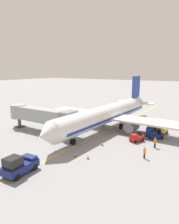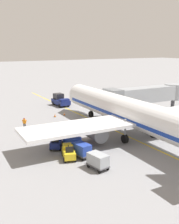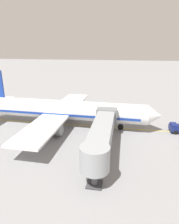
{
  "view_description": "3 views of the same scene",
  "coord_description": "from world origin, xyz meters",
  "px_view_note": "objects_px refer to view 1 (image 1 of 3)",
  "views": [
    {
      "loc": [
        -19.76,
        35.99,
        12.31
      ],
      "look_at": [
        3.12,
        1.08,
        3.81
      ],
      "focal_mm": 33.58,
      "sensor_mm": 36.0,
      "label": 1
    },
    {
      "loc": [
        -21.66,
        -29.37,
        11.74
      ],
      "look_at": [
        -2.54,
        4.6,
        2.42
      ],
      "focal_mm": 43.9,
      "sensor_mm": 36.0,
      "label": 2
    },
    {
      "loc": [
        35.81,
        10.16,
        15.13
      ],
      "look_at": [
        3.25,
        4.28,
        4.07
      ],
      "focal_mm": 31.52,
      "sensor_mm": 36.0,
      "label": 3
    }
  ],
  "objects_px": {
    "baggage_cart_third_in_train": "(160,124)",
    "safety_cone_wing_tip": "(76,155)",
    "baggage_tug_spare": "(162,131)",
    "ground_crew_wing_walker": "(145,152)",
    "safety_cone_nose_left": "(102,144)",
    "baggage_cart_second_in_train": "(155,128)",
    "ground_crew_loader": "(155,142)",
    "pushback_tractor": "(19,165)",
    "parked_airliner": "(108,114)",
    "jet_bridge": "(40,115)",
    "baggage_tug_lead": "(156,135)",
    "baggage_tug_trailing": "(136,138)",
    "baggage_cart_front": "(150,131)",
    "safety_cone_nose_right": "(88,157)"
  },
  "relations": [
    {
      "from": "baggage_cart_front",
      "to": "parked_airliner",
      "type": "bearing_deg",
      "value": 1.42
    },
    {
      "from": "baggage_cart_third_in_train",
      "to": "ground_crew_wing_walker",
      "type": "xyz_separation_m",
      "value": [
        -2.39,
        16.77,
        0.0
      ]
    },
    {
      "from": "ground_crew_loader",
      "to": "safety_cone_nose_right",
      "type": "distance_m",
      "value": 11.45
    },
    {
      "from": "jet_bridge",
      "to": "ground_crew_loader",
      "type": "bearing_deg",
      "value": -170.83
    },
    {
      "from": "baggage_tug_spare",
      "to": "baggage_cart_third_in_train",
      "type": "distance_m",
      "value": 4.04
    },
    {
      "from": "safety_cone_nose_left",
      "to": "pushback_tractor",
      "type": "bearing_deg",
      "value": 75.2
    },
    {
      "from": "baggage_cart_third_in_train",
      "to": "safety_cone_wing_tip",
      "type": "height_order",
      "value": "baggage_cart_third_in_train"
    },
    {
      "from": "jet_bridge",
      "to": "safety_cone_nose_right",
      "type": "relative_size",
      "value": 27.85
    },
    {
      "from": "baggage_tug_lead",
      "to": "baggage_cart_front",
      "type": "bearing_deg",
      "value": -39.84
    },
    {
      "from": "safety_cone_nose_right",
      "to": "baggage_tug_trailing",
      "type": "bearing_deg",
      "value": -106.02
    },
    {
      "from": "pushback_tractor",
      "to": "safety_cone_nose_left",
      "type": "relative_size",
      "value": 7.69
    },
    {
      "from": "safety_cone_wing_tip",
      "to": "baggage_cart_front",
      "type": "bearing_deg",
      "value": -111.04
    },
    {
      "from": "safety_cone_nose_left",
      "to": "safety_cone_wing_tip",
      "type": "xyz_separation_m",
      "value": [
        0.98,
        5.97,
        0.0
      ]
    },
    {
      "from": "ground_crew_wing_walker",
      "to": "safety_cone_nose_left",
      "type": "bearing_deg",
      "value": -9.02
    },
    {
      "from": "pushback_tractor",
      "to": "safety_cone_nose_left",
      "type": "xyz_separation_m",
      "value": [
        -3.61,
        -13.68,
        -0.81
      ]
    },
    {
      "from": "baggage_tug_trailing",
      "to": "baggage_cart_front",
      "type": "bearing_deg",
      "value": -102.25
    },
    {
      "from": "baggage_cart_front",
      "to": "ground_crew_loader",
      "type": "relative_size",
      "value": 1.76
    },
    {
      "from": "jet_bridge",
      "to": "baggage_cart_front",
      "type": "distance_m",
      "value": 21.44
    },
    {
      "from": "ground_crew_loader",
      "to": "baggage_tug_lead",
      "type": "bearing_deg",
      "value": -75.63
    },
    {
      "from": "parked_airliner",
      "to": "baggage_cart_third_in_train",
      "type": "xyz_separation_m",
      "value": [
        -9.12,
        -6.41,
        -2.24
      ]
    },
    {
      "from": "baggage_cart_third_in_train",
      "to": "safety_cone_nose_left",
      "type": "relative_size",
      "value": 5.04
    },
    {
      "from": "pushback_tractor",
      "to": "safety_cone_nose_left",
      "type": "height_order",
      "value": "pushback_tractor"
    },
    {
      "from": "jet_bridge",
      "to": "pushback_tractor",
      "type": "relative_size",
      "value": 3.62
    },
    {
      "from": "parked_airliner",
      "to": "baggage_tug_trailing",
      "type": "bearing_deg",
      "value": 152.38
    },
    {
      "from": "baggage_cart_third_in_train",
      "to": "safety_cone_nose_right",
      "type": "bearing_deg",
      "value": 78.85
    },
    {
      "from": "pushback_tractor",
      "to": "safety_cone_wing_tip",
      "type": "xyz_separation_m",
      "value": [
        -2.63,
        -7.71,
        -0.81
      ]
    },
    {
      "from": "baggage_cart_second_in_train",
      "to": "ground_crew_loader",
      "type": "distance_m",
      "value": 8.88
    },
    {
      "from": "jet_bridge",
      "to": "safety_cone_nose_right",
      "type": "bearing_deg",
      "value": 159.14
    },
    {
      "from": "safety_cone_nose_left",
      "to": "baggage_tug_trailing",
      "type": "bearing_deg",
      "value": -128.5
    },
    {
      "from": "safety_cone_wing_tip",
      "to": "safety_cone_nose_left",
      "type": "bearing_deg",
      "value": -99.35
    },
    {
      "from": "baggage_cart_third_in_train",
      "to": "safety_cone_nose_left",
      "type": "height_order",
      "value": "baggage_cart_third_in_train"
    },
    {
      "from": "jet_bridge",
      "to": "baggage_cart_third_in_train",
      "type": "bearing_deg",
      "value": -141.44
    },
    {
      "from": "baggage_tug_trailing",
      "to": "ground_crew_wing_walker",
      "type": "distance_m",
      "value": 7.12
    },
    {
      "from": "baggage_cart_front",
      "to": "safety_cone_nose_left",
      "type": "bearing_deg",
      "value": 62.32
    },
    {
      "from": "baggage_tug_lead",
      "to": "baggage_cart_second_in_train",
      "type": "distance_m",
      "value": 4.26
    },
    {
      "from": "baggage_tug_trailing",
      "to": "baggage_tug_spare",
      "type": "relative_size",
      "value": 1.01
    },
    {
      "from": "pushback_tractor",
      "to": "ground_crew_loader",
      "type": "distance_m",
      "value": 20.64
    },
    {
      "from": "baggage_cart_second_in_train",
      "to": "ground_crew_wing_walker",
      "type": "distance_m",
      "value": 13.61
    },
    {
      "from": "parked_airliner",
      "to": "baggage_cart_front",
      "type": "xyz_separation_m",
      "value": [
        -8.94,
        -0.22,
        -2.24
      ]
    },
    {
      "from": "baggage_tug_lead",
      "to": "baggage_cart_third_in_train",
      "type": "xyz_separation_m",
      "value": [
        1.3,
        -7.42,
        0.24
      ]
    },
    {
      "from": "baggage_cart_third_in_train",
      "to": "safety_cone_wing_tip",
      "type": "bearing_deg",
      "value": 74.23
    },
    {
      "from": "baggage_cart_front",
      "to": "ground_crew_wing_walker",
      "type": "distance_m",
      "value": 10.89
    },
    {
      "from": "pushback_tractor",
      "to": "safety_cone_nose_left",
      "type": "bearing_deg",
      "value": -104.8
    },
    {
      "from": "jet_bridge",
      "to": "ground_crew_loader",
      "type": "relative_size",
      "value": 9.72
    },
    {
      "from": "safety_cone_nose_left",
      "to": "parked_airliner",
      "type": "bearing_deg",
      "value": -66.36
    },
    {
      "from": "baggage_tug_spare",
      "to": "ground_crew_wing_walker",
      "type": "distance_m",
      "value": 13.03
    },
    {
      "from": "pushback_tractor",
      "to": "baggage_tug_spare",
      "type": "xyz_separation_m",
      "value": [
        -10.12,
        -25.48,
        -0.39
      ]
    },
    {
      "from": "baggage_cart_front",
      "to": "ground_crew_wing_walker",
      "type": "xyz_separation_m",
      "value": [
        -2.57,
        10.58,
        0.0
      ]
    },
    {
      "from": "baggage_tug_spare",
      "to": "ground_crew_loader",
      "type": "relative_size",
      "value": 1.62
    },
    {
      "from": "ground_crew_wing_walker",
      "to": "ground_crew_loader",
      "type": "xyz_separation_m",
      "value": [
        -0.06,
        -4.86,
        0.0
      ]
    }
  ]
}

